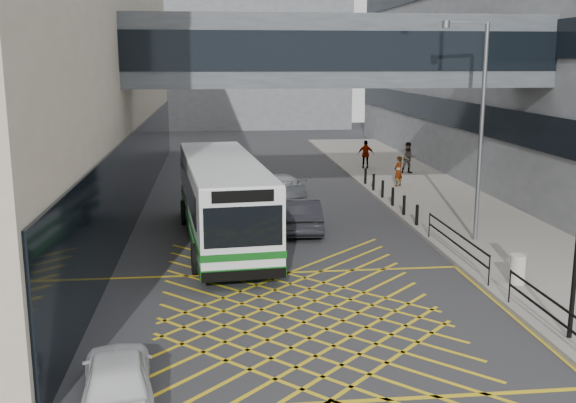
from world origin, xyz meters
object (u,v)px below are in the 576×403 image
object	(u,v)px
car_silver	(277,184)
pedestrian_a	(398,171)
car_dark	(301,215)
pedestrian_b	(409,158)
litter_bin	(518,269)
street_lamp	(477,119)
pedestrian_c	(366,154)
bus	(223,198)
car_white	(118,376)

from	to	relation	value
car_silver	pedestrian_a	distance (m)	7.08
car_dark	pedestrian_b	size ratio (longest dim) A/B	2.34
car_dark	litter_bin	bearing A→B (deg)	129.02
litter_bin	car_silver	bearing A→B (deg)	111.61
pedestrian_a	street_lamp	bearing A→B (deg)	49.16
car_silver	pedestrian_a	world-z (taller)	pedestrian_a
car_dark	pedestrian_c	xyz separation A→B (m)	(6.28, 15.37, 0.36)
litter_bin	pedestrian_a	size ratio (longest dim) A/B	0.55
bus	pedestrian_a	size ratio (longest dim) A/B	7.18
pedestrian_a	pedestrian_c	world-z (taller)	pedestrian_c
car_white	street_lamp	size ratio (longest dim) A/B	0.46
car_white	car_dark	world-z (taller)	car_dark
car_white	pedestrian_c	bearing A→B (deg)	-119.76
car_silver	litter_bin	xyz separation A→B (m)	(6.22, -15.69, -0.01)
street_lamp	pedestrian_c	world-z (taller)	street_lamp
litter_bin	bus	bearing A→B (deg)	144.36
car_silver	litter_bin	distance (m)	16.88
bus	litter_bin	bearing A→B (deg)	-40.95
litter_bin	pedestrian_a	world-z (taller)	pedestrian_a
car_dark	car_white	bearing A→B (deg)	70.70
car_white	pedestrian_b	bearing A→B (deg)	-125.17
bus	pedestrian_a	distance (m)	14.37
street_lamp	car_silver	bearing A→B (deg)	116.79
street_lamp	bus	bearing A→B (deg)	165.97
pedestrian_c	car_white	bearing A→B (deg)	79.43
street_lamp	pedestrian_a	bearing A→B (deg)	82.84
car_silver	pedestrian_a	size ratio (longest dim) A/B	2.41
street_lamp	car_dark	bearing A→B (deg)	150.31
litter_bin	street_lamp	bearing A→B (deg)	84.73
litter_bin	pedestrian_c	distance (m)	23.44
pedestrian_a	bus	bearing A→B (deg)	6.31
car_white	pedestrian_b	distance (m)	30.85
car_dark	car_silver	size ratio (longest dim) A/B	1.11
pedestrian_a	pedestrian_b	size ratio (longest dim) A/B	0.87
pedestrian_a	car_white	bearing A→B (deg)	22.18
pedestrian_b	pedestrian_c	size ratio (longest dim) A/B	1.06
car_white	pedestrian_b	world-z (taller)	pedestrian_b
bus	car_silver	world-z (taller)	bus
car_dark	pedestrian_a	xyz separation A→B (m)	(6.67, 8.86, 0.29)
bus	street_lamp	size ratio (longest dim) A/B	1.44
bus	pedestrian_b	distance (m)	18.80
litter_bin	pedestrian_a	xyz separation A→B (m)	(0.75, 16.92, 0.38)
bus	street_lamp	distance (m)	10.32
car_dark	street_lamp	size ratio (longest dim) A/B	0.54
bus	pedestrian_b	world-z (taller)	bus
street_lamp	pedestrian_b	bearing A→B (deg)	76.62
car_white	pedestrian_a	bearing A→B (deg)	-125.93
pedestrian_c	car_silver	bearing A→B (deg)	61.22
pedestrian_a	pedestrian_c	xyz separation A→B (m)	(-0.39, 6.51, 0.07)
bus	car_white	size ratio (longest dim) A/B	3.10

